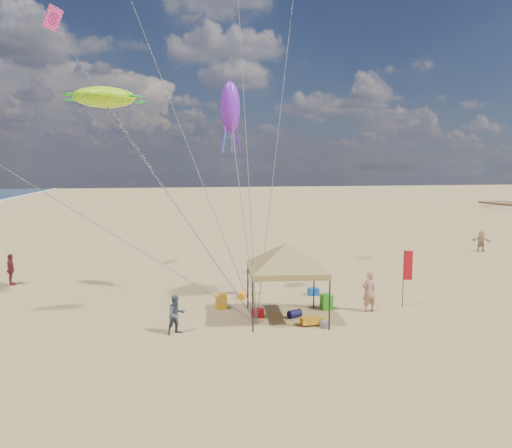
# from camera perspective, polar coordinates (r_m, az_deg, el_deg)

# --- Properties ---
(ground) EXTENTS (280.00, 280.00, 0.00)m
(ground) POSITION_cam_1_polar(r_m,az_deg,el_deg) (20.45, 1.79, -12.20)
(ground) COLOR tan
(ground) RESTS_ON ground
(canopy_tent) EXTENTS (6.31, 6.31, 3.92)m
(canopy_tent) POSITION_cam_1_polar(r_m,az_deg,el_deg) (20.66, 3.65, -2.66)
(canopy_tent) COLOR black
(canopy_tent) RESTS_ON ground
(feather_flag) EXTENTS (0.42, 0.13, 2.80)m
(feather_flag) POSITION_cam_1_polar(r_m,az_deg,el_deg) (23.73, 17.64, -5.13)
(feather_flag) COLOR black
(feather_flag) RESTS_ON ground
(cooler_red) EXTENTS (0.54, 0.38, 0.38)m
(cooler_red) POSITION_cam_1_polar(r_m,az_deg,el_deg) (21.58, 0.17, -10.63)
(cooler_red) COLOR #AA0D11
(cooler_red) RESTS_ON ground
(cooler_blue) EXTENTS (0.54, 0.38, 0.38)m
(cooler_blue) POSITION_cam_1_polar(r_m,az_deg,el_deg) (25.30, 6.90, -8.05)
(cooler_blue) COLOR #124894
(cooler_blue) RESTS_ON ground
(bag_navy) EXTENTS (0.69, 0.54, 0.36)m
(bag_navy) POSITION_cam_1_polar(r_m,az_deg,el_deg) (21.58, 4.66, -10.68)
(bag_navy) COLOR #120E40
(bag_navy) RESTS_ON ground
(bag_orange) EXTENTS (0.54, 0.69, 0.36)m
(bag_orange) POSITION_cam_1_polar(r_m,az_deg,el_deg) (24.47, -1.69, -8.55)
(bag_orange) COLOR orange
(bag_orange) RESTS_ON ground
(chair_green) EXTENTS (0.50, 0.50, 0.70)m
(chair_green) POSITION_cam_1_polar(r_m,az_deg,el_deg) (22.97, 8.45, -9.21)
(chair_green) COLOR green
(chair_green) RESTS_ON ground
(chair_yellow) EXTENTS (0.50, 0.50, 0.70)m
(chair_yellow) POSITION_cam_1_polar(r_m,az_deg,el_deg) (22.88, -4.21, -9.22)
(chair_yellow) COLOR #F7AA1B
(chair_yellow) RESTS_ON ground
(crate_grey) EXTENTS (0.34, 0.30, 0.28)m
(crate_grey) POSITION_cam_1_polar(r_m,az_deg,el_deg) (20.46, 8.26, -11.84)
(crate_grey) COLOR slate
(crate_grey) RESTS_ON ground
(beach_cart) EXTENTS (0.90, 0.50, 0.24)m
(beach_cart) POSITION_cam_1_polar(r_m,az_deg,el_deg) (20.70, 6.70, -11.42)
(beach_cart) COLOR orange
(beach_cart) RESTS_ON ground
(person_near_a) EXTENTS (0.75, 0.54, 1.91)m
(person_near_a) POSITION_cam_1_polar(r_m,az_deg,el_deg) (22.79, 13.38, -7.88)
(person_near_a) COLOR #A6745F
(person_near_a) RESTS_ON ground
(person_near_b) EXTENTS (0.96, 0.87, 1.59)m
(person_near_b) POSITION_cam_1_polar(r_m,az_deg,el_deg) (19.65, -9.54, -10.65)
(person_near_b) COLOR #3A454F
(person_near_b) RESTS_ON ground
(person_near_c) EXTENTS (1.00, 0.58, 1.54)m
(person_near_c) POSITION_cam_1_polar(r_m,az_deg,el_deg) (25.01, -0.60, -6.81)
(person_near_c) COLOR silver
(person_near_c) RESTS_ON ground
(person_far_a) EXTENTS (0.81, 1.14, 1.80)m
(person_far_a) POSITION_cam_1_polar(r_m,az_deg,el_deg) (30.41, -27.32, -4.87)
(person_far_a) COLOR #9B3B3E
(person_far_a) RESTS_ON ground
(person_far_c) EXTENTS (1.51, 1.29, 1.64)m
(person_far_c) POSITION_cam_1_polar(r_m,az_deg,el_deg) (41.80, 25.37, -1.88)
(person_far_c) COLOR tan
(person_far_c) RESTS_ON ground
(turtle_kite) EXTENTS (3.46, 3.15, 0.94)m
(turtle_kite) POSITION_cam_1_polar(r_m,az_deg,el_deg) (23.70, -17.73, 14.26)
(turtle_kite) COLOR #A1F111
(turtle_kite) RESTS_ON ground
(squid_kite) EXTENTS (1.03, 1.03, 2.55)m
(squid_kite) POSITION_cam_1_polar(r_m,az_deg,el_deg) (23.94, -3.13, 13.75)
(squid_kite) COLOR purple
(squid_kite) RESTS_ON ground
(stunt_kite_pink) EXTENTS (1.08, 1.46, 1.22)m
(stunt_kite_pink) POSITION_cam_1_polar(r_m,az_deg,el_deg) (32.21, -23.15, 21.72)
(stunt_kite_pink) COLOR #F0398C
(stunt_kite_pink) RESTS_ON ground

